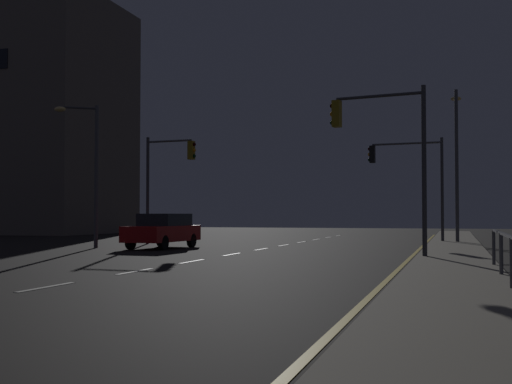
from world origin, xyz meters
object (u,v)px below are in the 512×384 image
Objects in this scene: street_lamp_across_street at (457,152)px; street_lamp_median at (89,161)px; traffic_light_far_right at (409,169)px; traffic_light_far_center at (384,139)px; car_oncoming at (163,230)px; traffic_light_far_left at (167,169)px; building_distant at (20,120)px.

street_lamp_across_street reaches higher than street_lamp_median.
traffic_light_far_right is at bearing 163.20° from street_lamp_across_street.
street_lamp_median is at bearing -150.74° from street_lamp_across_street.
traffic_light_far_center is 13.50m from traffic_light_far_right.
traffic_light_far_center is at bearing -90.01° from traffic_light_far_right.
street_lamp_median reaches higher than traffic_light_far_center.
traffic_light_far_left reaches higher than car_oncoming.
car_oncoming is 0.78× the size of traffic_light_far_center.
street_lamp_across_street is at bearing 32.48° from car_oncoming.
traffic_light_far_right is 0.84× the size of street_lamp_median.
car_oncoming is at bearing 156.22° from traffic_light_far_center.
traffic_light_far_center is 1.05× the size of traffic_light_far_right.
traffic_light_far_right is 2.68m from street_lamp_across_street.
traffic_light_far_left is at bearing 111.71° from car_oncoming.
traffic_light_far_left is 0.29× the size of building_distant.
traffic_light_far_left is 0.85× the size of street_lamp_median.
traffic_light_far_center is at bearing -36.83° from building_distant.
traffic_light_far_center is 1.03× the size of traffic_light_far_left.
building_distant is at bearing 138.26° from car_oncoming.
street_lamp_across_street is 37.50m from building_distant.
traffic_light_far_right is 0.70× the size of street_lamp_across_street.
traffic_light_far_right is 16.85m from street_lamp_median.
traffic_light_far_center is 13.01m from street_lamp_across_street.
car_oncoming is at bearing -68.29° from traffic_light_far_left.
traffic_light_far_right is at bearing 35.53° from street_lamp_median.
building_distant is (-35.27, 11.82, 4.78)m from street_lamp_across_street.
car_oncoming is at bearing -147.52° from street_lamp_across_street.
street_lamp_median is at bearing -144.47° from traffic_light_far_right.
building_distant is (-19.11, 20.87, 5.58)m from street_lamp_median.
street_lamp_median is at bearing -47.52° from building_distant.
street_lamp_across_street reaches higher than car_oncoming.
street_lamp_across_street is 18.54m from street_lamp_median.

